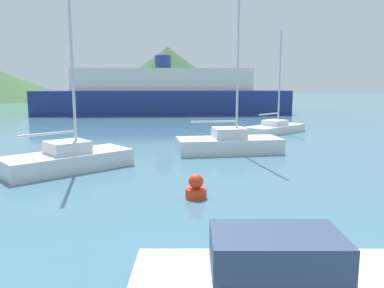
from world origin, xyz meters
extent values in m
cube|color=white|center=(-1.46, 4.48, 0.30)|extent=(5.84, 3.22, 0.59)
cube|color=#334260|center=(-1.86, 4.61, 0.92)|extent=(2.44, 1.89, 0.65)
cube|color=silver|center=(2.79, 17.78, 0.39)|extent=(5.73, 2.89, 0.78)
cube|color=silver|center=(2.79, 17.78, 1.06)|extent=(1.84, 1.72, 0.55)
cylinder|color=#BCBCC1|center=(3.19, 17.73, 6.01)|extent=(0.12, 0.12, 10.46)
cylinder|color=#BCBCC1|center=(1.97, 17.90, 1.68)|extent=(2.46, 0.44, 0.10)
cube|color=white|center=(9.18, 24.24, 0.28)|extent=(5.65, 4.12, 0.57)
cube|color=white|center=(9.18, 24.24, 0.76)|extent=(2.04, 1.94, 0.40)
cylinder|color=#BCBCC1|center=(9.54, 24.42, 4.04)|extent=(0.12, 0.12, 6.94)
cylinder|color=#BCBCC1|center=(8.47, 23.89, 1.47)|extent=(2.20, 1.15, 0.10)
cube|color=silver|center=(-5.37, 16.02, 0.37)|extent=(5.70, 4.19, 0.73)
cube|color=silver|center=(-5.37, 16.02, 0.99)|extent=(2.07, 2.03, 0.51)
cylinder|color=#BCBCC1|center=(-5.01, 16.19, 5.38)|extent=(0.12, 0.12, 9.30)
cylinder|color=#BCBCC1|center=(-6.09, 15.68, 1.63)|extent=(2.20, 1.10, 0.10)
cube|color=navy|center=(5.31, 44.89, 1.41)|extent=(30.93, 14.55, 2.82)
cube|color=silver|center=(5.31, 44.89, 4.11)|extent=(21.92, 11.33, 2.58)
cylinder|color=navy|center=(5.31, 44.89, 6.20)|extent=(1.96, 1.96, 1.60)
cylinder|color=red|center=(-1.33, 10.62, 0.16)|extent=(0.69, 0.69, 0.31)
sphere|color=red|center=(-1.33, 10.62, 0.55)|extent=(0.48, 0.48, 0.48)
cone|color=#3D6038|center=(14.22, 79.93, 5.73)|extent=(31.36, 31.36, 11.46)
camera|label=1|loc=(-4.88, -0.53, 3.67)|focal=35.00mm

